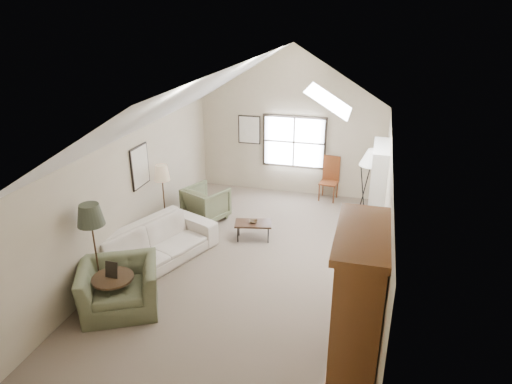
% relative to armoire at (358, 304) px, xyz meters
% --- Properties ---
extents(room_shell, '(5.01, 8.01, 4.00)m').
position_rel_armoire_xyz_m(room_shell, '(-2.18, 2.40, 2.11)').
color(room_shell, '#726252').
rests_on(room_shell, ground).
extents(window, '(1.72, 0.08, 1.42)m').
position_rel_armoire_xyz_m(window, '(-2.08, 6.36, 0.35)').
color(window, black).
rests_on(window, room_shell).
extents(skylight, '(0.80, 1.20, 0.52)m').
position_rel_armoire_xyz_m(skylight, '(-0.88, 3.30, 2.12)').
color(skylight, white).
rests_on(skylight, room_shell).
extents(wall_art, '(1.97, 3.71, 0.88)m').
position_rel_armoire_xyz_m(wall_art, '(-4.06, 4.34, 0.63)').
color(wall_art, black).
rests_on(wall_art, room_shell).
extents(armoire, '(0.60, 1.50, 2.20)m').
position_rel_armoire_xyz_m(armoire, '(0.00, 0.00, 0.00)').
color(armoire, brown).
rests_on(armoire, ground).
extents(tv_alcove, '(0.32, 1.30, 2.10)m').
position_rel_armoire_xyz_m(tv_alcove, '(0.16, 4.00, 0.05)').
color(tv_alcove, white).
rests_on(tv_alcove, ground).
extents(media_console, '(0.34, 1.18, 0.60)m').
position_rel_armoire_xyz_m(media_console, '(0.14, 4.00, -0.80)').
color(media_console, '#382316').
rests_on(media_console, ground).
extents(tv_panel, '(0.05, 0.90, 0.55)m').
position_rel_armoire_xyz_m(tv_panel, '(0.14, 4.00, -0.18)').
color(tv_panel, black).
rests_on(tv_panel, media_console).
extents(sofa, '(2.02, 2.93, 0.80)m').
position_rel_armoire_xyz_m(sofa, '(-4.07, 1.89, -0.70)').
color(sofa, beige).
rests_on(sofa, ground).
extents(armchair_near, '(1.65, 1.58, 0.83)m').
position_rel_armoire_xyz_m(armchair_near, '(-3.93, 0.40, -0.68)').
color(armchair_near, '#565B3F').
rests_on(armchair_near, ground).
extents(armchair_far, '(1.19, 1.20, 0.83)m').
position_rel_armoire_xyz_m(armchair_far, '(-3.78, 4.10, -0.68)').
color(armchair_far, '#6A6E4D').
rests_on(armchair_far, ground).
extents(coffee_table, '(0.88, 0.61, 0.41)m').
position_rel_armoire_xyz_m(coffee_table, '(-2.40, 3.39, -0.89)').
color(coffee_table, '#3D2819').
rests_on(coffee_table, ground).
extents(bowl, '(0.23, 0.23, 0.05)m').
position_rel_armoire_xyz_m(bowl, '(-2.40, 3.39, -0.66)').
color(bowl, '#352715').
rests_on(bowl, coffee_table).
extents(side_table, '(0.89, 0.89, 0.68)m').
position_rel_armoire_xyz_m(side_table, '(-3.97, 0.29, -0.76)').
color(side_table, '#382517').
rests_on(side_table, ground).
extents(side_chair, '(0.51, 0.51, 1.17)m').
position_rel_armoire_xyz_m(side_chair, '(-1.06, 6.10, -0.52)').
color(side_chair, brown).
rests_on(side_chair, ground).
extents(tripod_lamp, '(0.67, 0.67, 1.92)m').
position_rel_armoire_xyz_m(tripod_lamp, '(-0.01, 4.77, -0.14)').
color(tripod_lamp, silver).
rests_on(tripod_lamp, ground).
extents(dark_lamp, '(0.59, 0.59, 1.90)m').
position_rel_armoire_xyz_m(dark_lamp, '(-4.37, 0.49, -0.15)').
color(dark_lamp, '#25291D').
rests_on(dark_lamp, ground).
extents(tan_lamp, '(0.45, 0.45, 1.71)m').
position_rel_armoire_xyz_m(tan_lamp, '(-4.37, 3.09, -0.25)').
color(tan_lamp, tan).
rests_on(tan_lamp, ground).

